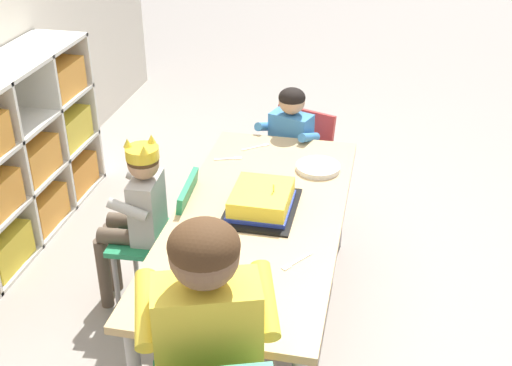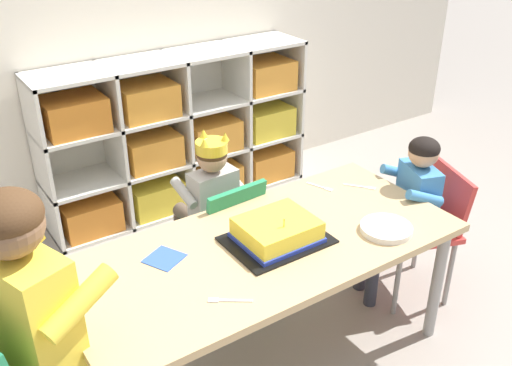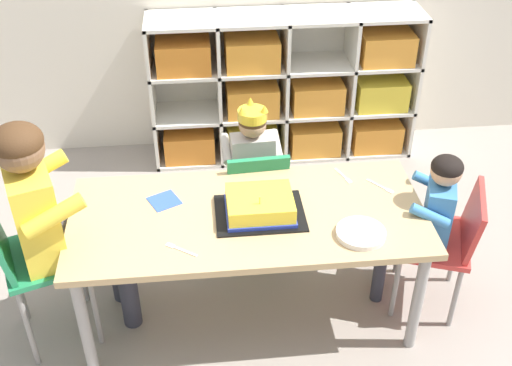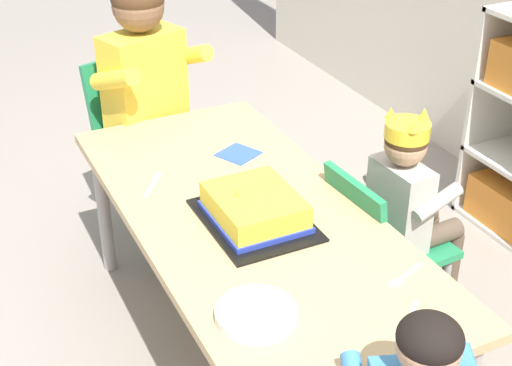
{
  "view_description": "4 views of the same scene",
  "coord_description": "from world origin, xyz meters",
  "px_view_note": "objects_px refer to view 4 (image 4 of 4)",
  "views": [
    {
      "loc": [
        -2.21,
        -0.46,
        1.99
      ],
      "look_at": [
        0.0,
        0.01,
        0.72
      ],
      "focal_mm": 46.42,
      "sensor_mm": 36.0,
      "label": 1
    },
    {
      "loc": [
        -1.04,
        -1.47,
        1.78
      ],
      "look_at": [
        -0.02,
        0.03,
        0.82
      ],
      "focal_mm": 40.53,
      "sensor_mm": 36.0,
      "label": 2
    },
    {
      "loc": [
        -0.18,
        -2.1,
        2.22
      ],
      "look_at": [
        0.04,
        0.02,
        0.72
      ],
      "focal_mm": 44.54,
      "sensor_mm": 36.0,
      "label": 3
    },
    {
      "loc": [
        1.68,
        -0.79,
        1.74
      ],
      "look_at": [
        0.06,
        -0.0,
        0.7
      ],
      "focal_mm": 51.81,
      "sensor_mm": 36.0,
      "label": 4
    }
  ],
  "objects_px": {
    "fork_by_napkin": "(407,322)",
    "fork_near_child_seat": "(154,183)",
    "paper_plate_stack": "(256,314)",
    "classroom_chair_adult_side": "(140,130)",
    "child_with_crown": "(410,198)",
    "birthday_cake_on_tray": "(255,210)",
    "classroom_chair_blue": "(379,243)",
    "fork_scattered_mid_table": "(404,276)",
    "activity_table": "(249,228)",
    "adult_helper_seated": "(155,90)"
  },
  "relations": [
    {
      "from": "fork_scattered_mid_table",
      "to": "activity_table",
      "type": "bearing_deg",
      "value": 95.73
    },
    {
      "from": "activity_table",
      "to": "adult_helper_seated",
      "type": "xyz_separation_m",
      "value": [
        -0.79,
        -0.01,
        0.15
      ]
    },
    {
      "from": "activity_table",
      "to": "fork_near_child_seat",
      "type": "bearing_deg",
      "value": -145.4
    },
    {
      "from": "adult_helper_seated",
      "to": "fork_by_napkin",
      "type": "relative_size",
      "value": 8.87
    },
    {
      "from": "paper_plate_stack",
      "to": "fork_scattered_mid_table",
      "type": "height_order",
      "value": "paper_plate_stack"
    },
    {
      "from": "activity_table",
      "to": "fork_near_child_seat",
      "type": "height_order",
      "value": "fork_near_child_seat"
    },
    {
      "from": "birthday_cake_on_tray",
      "to": "paper_plate_stack",
      "type": "xyz_separation_m",
      "value": [
        0.39,
        -0.18,
        -0.03
      ]
    },
    {
      "from": "birthday_cake_on_tray",
      "to": "classroom_chair_blue",
      "type": "bearing_deg",
      "value": 87.11
    },
    {
      "from": "fork_by_napkin",
      "to": "fork_near_child_seat",
      "type": "height_order",
      "value": "same"
    },
    {
      "from": "activity_table",
      "to": "fork_near_child_seat",
      "type": "relative_size",
      "value": 11.8
    },
    {
      "from": "fork_by_napkin",
      "to": "fork_near_child_seat",
      "type": "bearing_deg",
      "value": 71.59
    },
    {
      "from": "classroom_chair_blue",
      "to": "birthday_cake_on_tray",
      "type": "xyz_separation_m",
      "value": [
        -0.02,
        -0.44,
        0.23
      ]
    },
    {
      "from": "classroom_chair_adult_side",
      "to": "birthday_cake_on_tray",
      "type": "relative_size",
      "value": 1.98
    },
    {
      "from": "classroom_chair_adult_side",
      "to": "fork_near_child_seat",
      "type": "height_order",
      "value": "classroom_chair_adult_side"
    },
    {
      "from": "classroom_chair_blue",
      "to": "child_with_crown",
      "type": "bearing_deg",
      "value": -90.31
    },
    {
      "from": "classroom_chair_blue",
      "to": "fork_scattered_mid_table",
      "type": "bearing_deg",
      "value": 148.94
    },
    {
      "from": "fork_near_child_seat",
      "to": "paper_plate_stack",
      "type": "bearing_deg",
      "value": 36.25
    },
    {
      "from": "child_with_crown",
      "to": "adult_helper_seated",
      "type": "relative_size",
      "value": 0.77
    },
    {
      "from": "classroom_chair_blue",
      "to": "classroom_chair_adult_side",
      "type": "height_order",
      "value": "classroom_chair_adult_side"
    },
    {
      "from": "birthday_cake_on_tray",
      "to": "fork_by_napkin",
      "type": "bearing_deg",
      "value": 13.55
    },
    {
      "from": "fork_scattered_mid_table",
      "to": "fork_near_child_seat",
      "type": "xyz_separation_m",
      "value": [
        -0.75,
        -0.43,
        -0.0
      ]
    },
    {
      "from": "classroom_chair_adult_side",
      "to": "fork_scattered_mid_table",
      "type": "bearing_deg",
      "value": -97.46
    },
    {
      "from": "child_with_crown",
      "to": "fork_scattered_mid_table",
      "type": "xyz_separation_m",
      "value": [
        0.4,
        -0.32,
        0.06
      ]
    },
    {
      "from": "activity_table",
      "to": "fork_by_napkin",
      "type": "xyz_separation_m",
      "value": [
        0.61,
        0.13,
        0.06
      ]
    },
    {
      "from": "paper_plate_stack",
      "to": "fork_scattered_mid_table",
      "type": "relative_size",
      "value": 1.58
    },
    {
      "from": "activity_table",
      "to": "fork_by_napkin",
      "type": "distance_m",
      "value": 0.63
    },
    {
      "from": "activity_table",
      "to": "fork_by_napkin",
      "type": "relative_size",
      "value": 12.42
    },
    {
      "from": "paper_plate_stack",
      "to": "birthday_cake_on_tray",
      "type": "bearing_deg",
      "value": 154.74
    },
    {
      "from": "fork_scattered_mid_table",
      "to": "fork_near_child_seat",
      "type": "height_order",
      "value": "same"
    },
    {
      "from": "classroom_chair_adult_side",
      "to": "paper_plate_stack",
      "type": "xyz_separation_m",
      "value": [
        1.34,
        -0.14,
        0.12
      ]
    },
    {
      "from": "adult_helper_seated",
      "to": "classroom_chair_adult_side",
      "type": "bearing_deg",
      "value": 90.0
    },
    {
      "from": "fork_scattered_mid_table",
      "to": "adult_helper_seated",
      "type": "bearing_deg",
      "value": 80.36
    },
    {
      "from": "child_with_crown",
      "to": "paper_plate_stack",
      "type": "height_order",
      "value": "child_with_crown"
    },
    {
      "from": "classroom_chair_blue",
      "to": "fork_by_napkin",
      "type": "xyz_separation_m",
      "value": [
        0.54,
        -0.3,
        0.2
      ]
    },
    {
      "from": "child_with_crown",
      "to": "birthday_cake_on_tray",
      "type": "distance_m",
      "value": 0.56
    },
    {
      "from": "classroom_chair_blue",
      "to": "fork_by_napkin",
      "type": "distance_m",
      "value": 0.65
    },
    {
      "from": "fork_by_napkin",
      "to": "fork_near_child_seat",
      "type": "xyz_separation_m",
      "value": [
        -0.9,
        -0.33,
        -0.0
      ]
    },
    {
      "from": "activity_table",
      "to": "fork_scattered_mid_table",
      "type": "height_order",
      "value": "fork_scattered_mid_table"
    },
    {
      "from": "child_with_crown",
      "to": "fork_near_child_seat",
      "type": "xyz_separation_m",
      "value": [
        -0.35,
        -0.74,
        0.06
      ]
    },
    {
      "from": "classroom_chair_blue",
      "to": "child_with_crown",
      "type": "relative_size",
      "value": 0.78
    },
    {
      "from": "child_with_crown",
      "to": "birthday_cake_on_tray",
      "type": "height_order",
      "value": "child_with_crown"
    },
    {
      "from": "fork_by_napkin",
      "to": "fork_near_child_seat",
      "type": "distance_m",
      "value": 0.96
    },
    {
      "from": "birthday_cake_on_tray",
      "to": "fork_by_napkin",
      "type": "height_order",
      "value": "birthday_cake_on_tray"
    },
    {
      "from": "classroom_chair_blue",
      "to": "paper_plate_stack",
      "type": "distance_m",
      "value": 0.75
    },
    {
      "from": "fork_by_napkin",
      "to": "adult_helper_seated",
      "type": "bearing_deg",
      "value": 57.35
    },
    {
      "from": "adult_helper_seated",
      "to": "fork_near_child_seat",
      "type": "distance_m",
      "value": 0.54
    },
    {
      "from": "child_with_crown",
      "to": "birthday_cake_on_tray",
      "type": "xyz_separation_m",
      "value": [
        -0.02,
        -0.55,
        0.1
      ]
    },
    {
      "from": "classroom_chair_blue",
      "to": "paper_plate_stack",
      "type": "height_order",
      "value": "classroom_chair_blue"
    },
    {
      "from": "birthday_cake_on_tray",
      "to": "paper_plate_stack",
      "type": "distance_m",
      "value": 0.43
    },
    {
      "from": "paper_plate_stack",
      "to": "classroom_chair_blue",
      "type": "bearing_deg",
      "value": 120.57
    }
  ]
}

